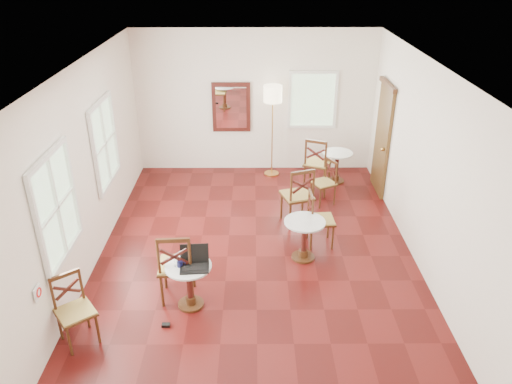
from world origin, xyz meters
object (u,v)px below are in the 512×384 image
chair_mid_a (298,196)px  chair_back_a (317,163)px  mouse (188,267)px  laptop (195,262)px  cafe_table_mid (304,235)px  chair_near_b (75,310)px  chair_near_a (177,266)px  water_glass (176,262)px  cafe_table_near (189,281)px  power_adapter (166,325)px  chair_back_b (324,182)px  floor_lamp (273,100)px  navy_mug (180,264)px  cafe_table_back (337,164)px  chair_mid_b (319,219)px

chair_mid_a → chair_back_a: chair_mid_a is taller
chair_mid_a → mouse: (-1.63, -2.30, 0.14)m
laptop → chair_back_a: bearing=56.9°
cafe_table_mid → chair_near_b: bearing=-149.0°
chair_near_b → chair_back_a: (3.47, 4.35, 0.07)m
chair_near_a → water_glass: size_ratio=9.67×
cafe_table_near → power_adapter: cafe_table_near is taller
chair_near_b → chair_back_b: size_ratio=1.07×
cafe_table_mid → floor_lamp: bearing=96.9°
chair_back_b → power_adapter: 4.26m
cafe_table_near → navy_mug: (-0.10, -0.02, 0.30)m
cafe_table_near → water_glass: (-0.15, -0.01, 0.31)m
chair_back_b → water_glass: (-2.36, -3.02, 0.28)m
cafe_table_near → water_glass: bearing=-177.2°
power_adapter → chair_near_b: bearing=-167.8°
chair_near_b → mouse: chair_near_b is taller
navy_mug → cafe_table_back: bearing=55.9°
cafe_table_back → chair_near_a: size_ratio=0.61×
cafe_table_mid → mouse: 2.04m
floor_lamp → water_glass: bearing=-108.1°
water_glass → chair_near_a: bearing=99.8°
cafe_table_back → chair_near_a: chair_near_a is taller
chair_mid_a → laptop: chair_mid_a is taller
cafe_table_back → power_adapter: bearing=-123.2°
water_glass → power_adapter: (-0.12, -0.42, -0.69)m
chair_near_a → chair_near_b: (-1.14, -0.82, -0.08)m
chair_near_b → floor_lamp: 5.73m
chair_near_a → cafe_table_back: bearing=-129.6°
chair_back_a → navy_mug: bearing=81.4°
cafe_table_mid → chair_mid_a: bearing=90.6°
cafe_table_back → power_adapter: (-2.87, -4.38, -0.38)m
chair_mid_a → navy_mug: (-1.74, -2.27, 0.16)m
cafe_table_back → navy_mug: (-2.69, -3.98, 0.30)m
chair_mid_b → power_adapter: bearing=128.0°
laptop → water_glass: laptop is taller
chair_near_b → chair_mid_b: (3.25, 2.20, 0.01)m
cafe_table_near → navy_mug: bearing=-168.8°
chair_near_b → water_glass: size_ratio=8.27×
cafe_table_back → chair_near_a: 4.70m
laptop → water_glass: (-0.24, -0.00, -0.01)m
chair_back_b → power_adapter: bearing=-62.6°
chair_near_b → chair_back_a: bearing=13.8°
chair_near_b → cafe_table_near: bearing=-11.3°
mouse → cafe_table_near: bearing=111.4°
chair_mid_b → mouse: 2.51m
mouse → chair_near_b: bearing=-141.1°
chair_near_b → navy_mug: chair_near_b is taller
mouse → laptop: bearing=45.2°
cafe_table_mid → chair_mid_a: chair_mid_a is taller
chair_mid_a → power_adapter: bearing=36.1°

